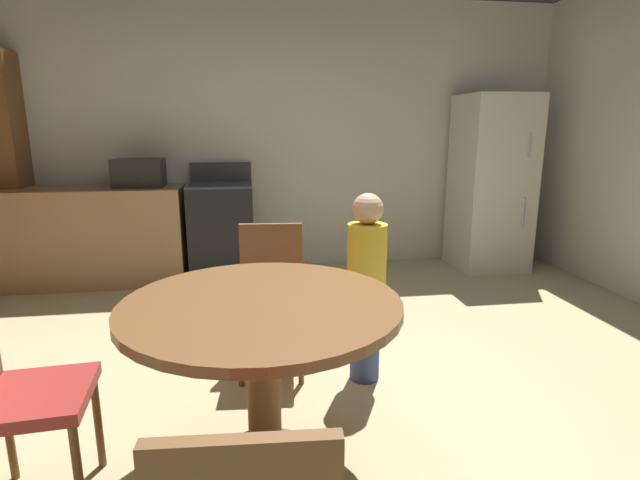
# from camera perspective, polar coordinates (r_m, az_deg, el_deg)

# --- Properties ---
(ground_plane) EXTENTS (14.00, 14.00, 0.00)m
(ground_plane) POSITION_cam_1_polar(r_m,az_deg,el_deg) (2.65, -0.58, -19.65)
(ground_plane) COLOR tan
(wall_back) EXTENTS (6.14, 0.12, 2.70)m
(wall_back) POSITION_cam_1_polar(r_m,az_deg,el_deg) (5.10, -5.24, 12.03)
(wall_back) COLOR beige
(wall_back) RESTS_ON ground
(kitchen_counter) EXTENTS (1.86, 0.60, 0.90)m
(kitchen_counter) POSITION_cam_1_polar(r_m,az_deg,el_deg) (5.03, -26.15, 0.41)
(kitchen_counter) COLOR #9E754C
(kitchen_counter) RESTS_ON ground
(pantry_column) EXTENTS (0.44, 0.36, 2.10)m
(pantry_column) POSITION_cam_1_polar(r_m,az_deg,el_deg) (5.38, -33.49, 6.81)
(pantry_column) COLOR brown
(pantry_column) RESTS_ON ground
(oven_range) EXTENTS (0.60, 0.60, 1.10)m
(oven_range) POSITION_cam_1_polar(r_m,az_deg,el_deg) (4.80, -11.46, 1.15)
(oven_range) COLOR black
(oven_range) RESTS_ON ground
(refrigerator) EXTENTS (0.68, 0.68, 1.76)m
(refrigerator) POSITION_cam_1_polar(r_m,az_deg,el_deg) (5.29, 19.48, 6.28)
(refrigerator) COLOR silver
(refrigerator) RESTS_ON ground
(microwave) EXTENTS (0.44, 0.32, 0.26)m
(microwave) POSITION_cam_1_polar(r_m,az_deg,el_deg) (4.81, -20.52, 7.41)
(microwave) COLOR black
(microwave) RESTS_ON kitchen_counter
(dining_table) EXTENTS (1.12, 1.12, 0.76)m
(dining_table) POSITION_cam_1_polar(r_m,az_deg,el_deg) (2.02, -6.78, -11.44)
(dining_table) COLOR brown
(dining_table) RESTS_ON ground
(chair_west) EXTENTS (0.43, 0.43, 0.87)m
(chair_west) POSITION_cam_1_polar(r_m,az_deg,el_deg) (2.18, -32.58, -14.38)
(chair_west) COLOR brown
(chair_west) RESTS_ON ground
(chair_north) EXTENTS (0.43, 0.43, 0.87)m
(chair_north) POSITION_cam_1_polar(r_m,az_deg,el_deg) (2.92, -5.77, -5.63)
(chair_north) COLOR brown
(chair_north) RESTS_ON ground
(person_child) EXTENTS (0.31, 0.31, 1.09)m
(person_child) POSITION_cam_1_polar(r_m,az_deg,el_deg) (2.74, 5.46, -5.14)
(person_child) COLOR #3D4C84
(person_child) RESTS_ON ground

